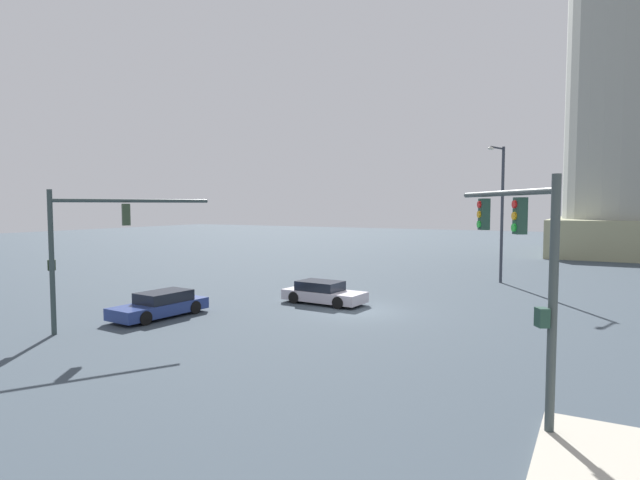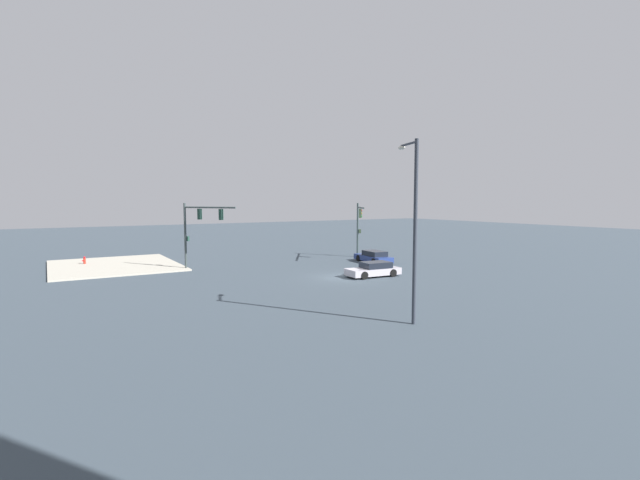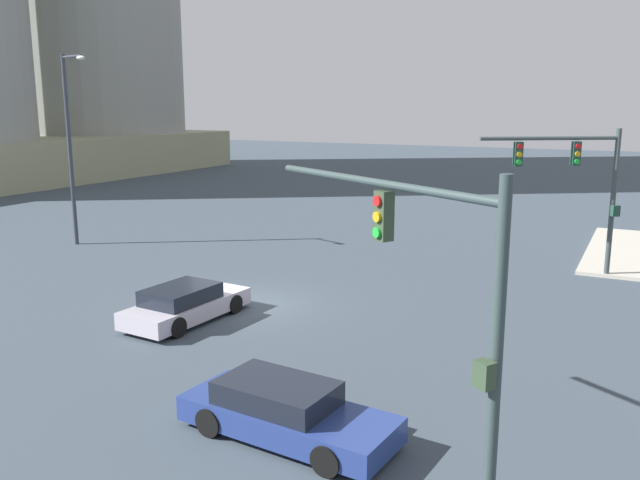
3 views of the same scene
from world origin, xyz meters
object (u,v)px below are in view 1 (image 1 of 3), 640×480
at_px(streetlamp_curved_arm, 501,206).
at_px(sedan_car_waiting_far, 323,293).
at_px(traffic_signal_near_corner, 523,250).
at_px(sedan_car_approaching, 161,305).
at_px(traffic_signal_opposite_side, 90,236).

relative_size(streetlamp_curved_arm, sedan_car_waiting_far, 2.01).
xyz_separation_m(traffic_signal_near_corner, sedan_car_approaching, (-16.72, 4.00, -3.63)).
xyz_separation_m(sedan_car_approaching, sedan_car_waiting_far, (5.24, 6.74, -0.00)).
xyz_separation_m(traffic_signal_near_corner, streetlamp_curved_arm, (-4.29, 23.10, 1.10)).
bearing_deg(sedan_car_waiting_far, traffic_signal_opposite_side, -115.63).
relative_size(sedan_car_approaching, sedan_car_waiting_far, 1.05).
bearing_deg(traffic_signal_opposite_side, sedan_car_waiting_far, 1.10).
distance_m(traffic_signal_near_corner, sedan_car_approaching, 17.57).
bearing_deg(sedan_car_waiting_far, streetlamp_curved_arm, 64.23).
bearing_deg(traffic_signal_opposite_side, traffic_signal_near_corner, -61.01).
distance_m(traffic_signal_opposite_side, sedan_car_waiting_far, 12.17).
relative_size(traffic_signal_near_corner, traffic_signal_opposite_side, 1.01).
relative_size(traffic_signal_near_corner, sedan_car_waiting_far, 1.31).
bearing_deg(traffic_signal_near_corner, streetlamp_curved_arm, -22.27).
bearing_deg(traffic_signal_near_corner, sedan_car_waiting_far, 14.10).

